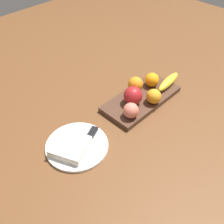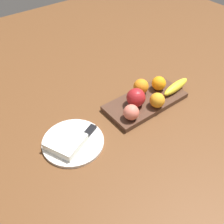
{
  "view_description": "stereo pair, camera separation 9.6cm",
  "coord_description": "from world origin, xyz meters",
  "px_view_note": "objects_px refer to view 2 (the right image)",
  "views": [
    {
      "loc": [
        0.66,
        0.51,
        0.71
      ],
      "look_at": [
        0.16,
        0.02,
        0.05
      ],
      "focal_mm": 41.38,
      "sensor_mm": 36.0,
      "label": 1
    },
    {
      "loc": [
        0.58,
        0.58,
        0.71
      ],
      "look_at": [
        0.16,
        0.02,
        0.05
      ],
      "focal_mm": 41.38,
      "sensor_mm": 36.0,
      "label": 2
    }
  ],
  "objects_px": {
    "peach": "(131,112)",
    "folded_napkin": "(66,142)",
    "banana": "(176,87)",
    "knife": "(85,137)",
    "orange_near_banana": "(157,100)",
    "dinner_plate": "(73,142)",
    "apple": "(136,98)",
    "fruit_tray": "(145,102)",
    "orange_near_apple": "(158,83)",
    "orange_center": "(141,86)"
  },
  "relations": [
    {
      "from": "dinner_plate",
      "to": "orange_near_banana",
      "type": "bearing_deg",
      "value": 171.28
    },
    {
      "from": "banana",
      "to": "knife",
      "type": "bearing_deg",
      "value": 170.98
    },
    {
      "from": "banana",
      "to": "orange_center",
      "type": "xyz_separation_m",
      "value": [
        0.13,
        -0.08,
        0.01
      ]
    },
    {
      "from": "banana",
      "to": "knife",
      "type": "xyz_separation_m",
      "value": [
        0.45,
        -0.02,
        -0.02
      ]
    },
    {
      "from": "orange_near_banana",
      "to": "knife",
      "type": "height_order",
      "value": "orange_near_banana"
    },
    {
      "from": "orange_near_apple",
      "to": "peach",
      "type": "relative_size",
      "value": 1.01
    },
    {
      "from": "orange_near_banana",
      "to": "folded_napkin",
      "type": "xyz_separation_m",
      "value": [
        0.38,
        -0.05,
        -0.03
      ]
    },
    {
      "from": "fruit_tray",
      "to": "apple",
      "type": "height_order",
      "value": "apple"
    },
    {
      "from": "fruit_tray",
      "to": "apple",
      "type": "bearing_deg",
      "value": -2.08
    },
    {
      "from": "orange_near_banana",
      "to": "knife",
      "type": "bearing_deg",
      "value": -7.64
    },
    {
      "from": "fruit_tray",
      "to": "orange_center",
      "type": "distance_m",
      "value": 0.07
    },
    {
      "from": "orange_center",
      "to": "peach",
      "type": "relative_size",
      "value": 1.06
    },
    {
      "from": "apple",
      "to": "peach",
      "type": "relative_size",
      "value": 1.26
    },
    {
      "from": "apple",
      "to": "orange_center",
      "type": "distance_m",
      "value": 0.08
    },
    {
      "from": "orange_near_banana",
      "to": "knife",
      "type": "xyz_separation_m",
      "value": [
        0.31,
        -0.04,
        -0.04
      ]
    },
    {
      "from": "orange_near_apple",
      "to": "fruit_tray",
      "type": "bearing_deg",
      "value": 14.76
    },
    {
      "from": "apple",
      "to": "orange_near_apple",
      "type": "height_order",
      "value": "apple"
    },
    {
      "from": "orange_near_apple",
      "to": "apple",
      "type": "bearing_deg",
      "value": 8.59
    },
    {
      "from": "orange_near_banana",
      "to": "peach",
      "type": "bearing_deg",
      "value": -4.51
    },
    {
      "from": "orange_near_banana",
      "to": "dinner_plate",
      "type": "xyz_separation_m",
      "value": [
        0.36,
        -0.05,
        -0.05
      ]
    },
    {
      "from": "orange_center",
      "to": "folded_napkin",
      "type": "xyz_separation_m",
      "value": [
        0.39,
        0.05,
        -0.03
      ]
    },
    {
      "from": "apple",
      "to": "orange_near_banana",
      "type": "bearing_deg",
      "value": 137.55
    },
    {
      "from": "banana",
      "to": "peach",
      "type": "height_order",
      "value": "peach"
    },
    {
      "from": "fruit_tray",
      "to": "banana",
      "type": "height_order",
      "value": "banana"
    },
    {
      "from": "apple",
      "to": "peach",
      "type": "bearing_deg",
      "value": 36.05
    },
    {
      "from": "orange_near_apple",
      "to": "dinner_plate",
      "type": "height_order",
      "value": "orange_near_apple"
    },
    {
      "from": "peach",
      "to": "dinner_plate",
      "type": "relative_size",
      "value": 0.27
    },
    {
      "from": "fruit_tray",
      "to": "folded_napkin",
      "type": "bearing_deg",
      "value": 0.0
    },
    {
      "from": "orange_near_apple",
      "to": "folded_napkin",
      "type": "relative_size",
      "value": 0.53
    },
    {
      "from": "banana",
      "to": "peach",
      "type": "relative_size",
      "value": 2.62
    },
    {
      "from": "fruit_tray",
      "to": "orange_center",
      "type": "bearing_deg",
      "value": -106.99
    },
    {
      "from": "orange_near_apple",
      "to": "orange_center",
      "type": "height_order",
      "value": "orange_center"
    },
    {
      "from": "apple",
      "to": "banana",
      "type": "distance_m",
      "value": 0.2
    },
    {
      "from": "banana",
      "to": "orange_near_apple",
      "type": "distance_m",
      "value": 0.08
    },
    {
      "from": "peach",
      "to": "folded_napkin",
      "type": "relative_size",
      "value": 0.53
    },
    {
      "from": "banana",
      "to": "folded_napkin",
      "type": "bearing_deg",
      "value": 169.91
    },
    {
      "from": "orange_near_apple",
      "to": "peach",
      "type": "bearing_deg",
      "value": 18.14
    },
    {
      "from": "peach",
      "to": "apple",
      "type": "bearing_deg",
      "value": -143.95
    },
    {
      "from": "apple",
      "to": "peach",
      "type": "xyz_separation_m",
      "value": [
        0.06,
        0.05,
        -0.01
      ]
    },
    {
      "from": "folded_napkin",
      "to": "knife",
      "type": "distance_m",
      "value": 0.07
    },
    {
      "from": "fruit_tray",
      "to": "orange_near_apple",
      "type": "bearing_deg",
      "value": -165.24
    },
    {
      "from": "fruit_tray",
      "to": "peach",
      "type": "distance_m",
      "value": 0.13
    },
    {
      "from": "peach",
      "to": "folded_napkin",
      "type": "distance_m",
      "value": 0.26
    },
    {
      "from": "fruit_tray",
      "to": "orange_near_banana",
      "type": "relative_size",
      "value": 5.71
    },
    {
      "from": "orange_near_apple",
      "to": "folded_napkin",
      "type": "distance_m",
      "value": 0.47
    },
    {
      "from": "knife",
      "to": "orange_near_apple",
      "type": "bearing_deg",
      "value": 162.22
    },
    {
      "from": "fruit_tray",
      "to": "orange_near_banana",
      "type": "distance_m",
      "value": 0.07
    },
    {
      "from": "fruit_tray",
      "to": "orange_near_apple",
      "type": "distance_m",
      "value": 0.1
    },
    {
      "from": "orange_center",
      "to": "peach",
      "type": "xyz_separation_m",
      "value": [
        0.13,
        0.09,
        -0.0
      ]
    },
    {
      "from": "fruit_tray",
      "to": "folded_napkin",
      "type": "xyz_separation_m",
      "value": [
        0.38,
        0.0,
        0.01
      ]
    }
  ]
}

